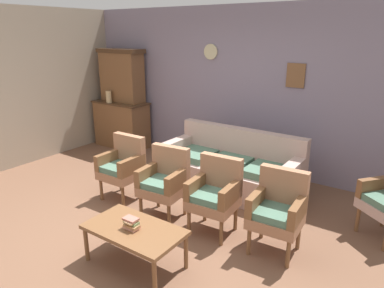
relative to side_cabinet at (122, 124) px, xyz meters
name	(u,v)px	position (x,y,z in m)	size (l,w,h in m)	color
ground_plane	(138,230)	(2.51, -2.25, -0.47)	(7.68, 7.68, 0.00)	brown
wall_back_with_decor	(242,90)	(2.51, 0.38, 0.89)	(6.40, 0.09, 2.70)	gray
side_cabinet	(122,124)	(0.00, 0.00, 0.00)	(1.16, 0.55, 0.93)	brown
cabinet_upper_hutch	(122,75)	(0.00, 0.08, 0.98)	(0.99, 0.38, 1.03)	brown
vase_on_cabinet	(109,97)	(-0.13, -0.18, 0.58)	(0.11, 0.11, 0.23)	tan
floral_couch	(232,170)	(2.89, -0.62, -0.14)	(2.04, 0.83, 0.90)	tan
armchair_by_doorway	(123,165)	(1.75, -1.70, 0.03)	(0.53, 0.50, 0.90)	#9E6B4C
armchair_near_couch_end	(165,180)	(2.55, -1.77, 0.03)	(0.56, 0.54, 0.90)	#9E6B4C
armchair_near_cabinet	(215,192)	(3.27, -1.72, 0.03)	(0.55, 0.52, 0.90)	#9E6B4C
armchair_row_middle	(278,208)	(4.02, -1.68, 0.03)	(0.55, 0.52, 0.90)	#9E6B4C
coffee_table	(134,232)	(2.94, -2.73, -0.09)	(1.00, 0.56, 0.42)	brown
book_stack_on_table	(131,224)	(2.93, -2.76, 0.01)	(0.17, 0.12, 0.12)	#EFA084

